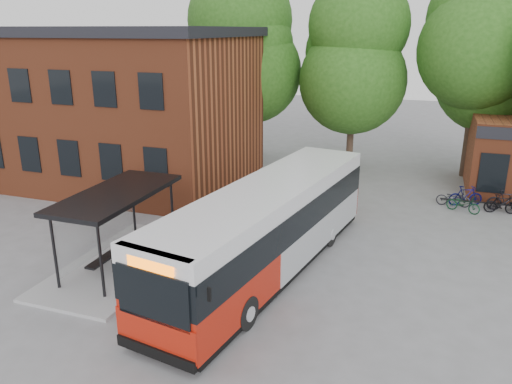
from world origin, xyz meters
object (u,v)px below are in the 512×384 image
(bicycle_3, at_px, (501,204))
(bicycle_5, at_px, (507,201))
(bus_shelter, at_px, (119,229))
(bicycle_2, at_px, (463,204))
(bicycle_0, at_px, (453,198))
(bicycle_1, at_px, (465,196))
(city_bus, at_px, (268,229))

(bicycle_3, xyz_separation_m, bicycle_5, (0.27, 0.40, 0.06))
(bus_shelter, distance_m, bicycle_3, 17.57)
(bicycle_2, bearing_deg, bicycle_5, -46.90)
(bus_shelter, height_order, bicycle_0, bus_shelter)
(bicycle_0, height_order, bicycle_3, bicycle_3)
(bicycle_0, height_order, bicycle_1, bicycle_1)
(bicycle_0, distance_m, bicycle_3, 2.15)
(bicycle_5, bearing_deg, bicycle_2, 110.17)
(bicycle_1, bearing_deg, bicycle_2, 152.09)
(bicycle_1, height_order, bicycle_3, bicycle_1)
(bicycle_1, bearing_deg, bicycle_3, -132.40)
(bicycle_2, distance_m, bicycle_5, 2.13)
(bus_shelter, distance_m, bicycle_5, 18.03)
(bicycle_2, relative_size, bicycle_5, 0.90)
(bicycle_2, relative_size, bicycle_3, 1.02)
(bus_shelter, height_order, bicycle_3, bus_shelter)
(bicycle_3, bearing_deg, bicycle_0, 74.72)
(city_bus, distance_m, bicycle_0, 11.67)
(bicycle_0, xyz_separation_m, bicycle_1, (0.56, 0.30, 0.08))
(bicycle_2, bearing_deg, bicycle_3, -55.79)
(bicycle_3, bearing_deg, bicycle_5, -40.50)
(bus_shelter, xyz_separation_m, bicycle_0, (11.79, 11.02, -1.03))
(bus_shelter, relative_size, bicycle_3, 4.50)
(bus_shelter, distance_m, city_bus, 5.45)
(bicycle_3, bearing_deg, bicycle_2, 96.84)
(bicycle_0, relative_size, bicycle_2, 1.01)
(bicycle_3, bearing_deg, bicycle_1, 61.75)
(bicycle_1, bearing_deg, bicycle_5, -117.56)
(city_bus, xyz_separation_m, bicycle_0, (6.53, 9.59, -1.18))
(city_bus, distance_m, bicycle_5, 13.20)
(bicycle_0, xyz_separation_m, bicycle_5, (2.39, 0.07, 0.11))
(bicycle_2, distance_m, bicycle_3, 1.74)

